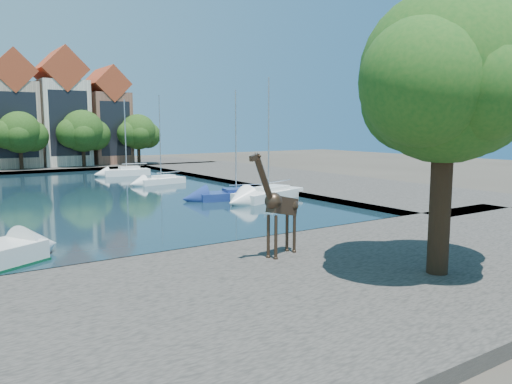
{
  "coord_description": "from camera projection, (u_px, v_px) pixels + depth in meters",
  "views": [
    {
      "loc": [
        -8.65,
        -20.61,
        6.11
      ],
      "look_at": [
        4.63,
        -0.75,
        2.95
      ],
      "focal_mm": 35.0,
      "sensor_mm": 36.0,
      "label": 1
    }
  ],
  "objects": [
    {
      "name": "plane_tree",
      "position": [
        448.0,
        83.0,
        18.32
      ],
      "size": [
        8.32,
        6.4,
        10.62
      ],
      "color": "#332114",
      "rests_on": "near_quay"
    },
    {
      "name": "giraffe_statue",
      "position": [
        279.0,
        206.0,
        21.42
      ],
      "size": [
        3.09,
        1.33,
        4.52
      ],
      "color": "#35261A",
      "rests_on": "near_quay"
    },
    {
      "name": "townhouse_east_end",
      "position": [
        106.0,
        119.0,
        76.02
      ],
      "size": [
        5.44,
        9.18,
        14.43
      ],
      "color": "brown",
      "rests_on": "far_quay"
    },
    {
      "name": "sailboat_right_a",
      "position": [
        268.0,
        193.0,
        41.36
      ],
      "size": [
        7.34,
        4.51,
        9.95
      ],
      "color": "white",
      "rests_on": "water_basin"
    },
    {
      "name": "townhouse_east_inner",
      "position": [
        12.0,
        114.0,
        68.78
      ],
      "size": [
        5.94,
        9.18,
        15.79
      ],
      "color": "tan",
      "rests_on": "far_quay"
    },
    {
      "name": "ground",
      "position": [
        162.0,
        262.0,
        22.55
      ],
      "size": [
        160.0,
        160.0,
        0.0
      ],
      "primitive_type": "plane",
      "color": "#38332B",
      "rests_on": "ground"
    },
    {
      "name": "water_basin",
      "position": [
        49.0,
        198.0,
        42.33
      ],
      "size": [
        38.0,
        50.0,
        0.08
      ],
      "primitive_type": "cube",
      "color": "black",
      "rests_on": "ground"
    },
    {
      "name": "sailboat_right_c",
      "position": [
        161.0,
        179.0,
        52.36
      ],
      "size": [
        5.33,
        2.65,
        9.2
      ],
      "color": "white",
      "rests_on": "water_basin"
    },
    {
      "name": "far_tree_mid_east",
      "position": [
        20.0,
        134.0,
        64.65
      ],
      "size": [
        7.02,
        5.4,
        7.52
      ],
      "color": "#332114",
      "rests_on": "far_quay"
    },
    {
      "name": "townhouse_east_mid",
      "position": [
        61.0,
        112.0,
        72.31
      ],
      "size": [
        6.43,
        9.18,
        16.65
      ],
      "color": "beige",
      "rests_on": "far_quay"
    },
    {
      "name": "sailboat_right_b",
      "position": [
        236.0,
        193.0,
        41.51
      ],
      "size": [
        6.7,
        3.51,
        8.95
      ],
      "color": "navy",
      "rests_on": "water_basin"
    },
    {
      "name": "right_quay",
      "position": [
        284.0,
        179.0,
        56.08
      ],
      "size": [
        14.0,
        52.0,
        0.5
      ],
      "primitive_type": "cube",
      "color": "#47433E",
      "rests_on": "ground"
    },
    {
      "name": "near_quay",
      "position": [
        245.0,
        302.0,
        16.75
      ],
      "size": [
        50.0,
        14.0,
        0.5
      ],
      "primitive_type": "cube",
      "color": "#47433E",
      "rests_on": "ground"
    },
    {
      "name": "far_tree_east",
      "position": [
        83.0,
        132.0,
        69.04
      ],
      "size": [
        7.54,
        5.8,
        7.84
      ],
      "color": "#332114",
      "rests_on": "far_quay"
    },
    {
      "name": "sailboat_right_d",
      "position": [
        127.0,
        171.0,
        61.1
      ],
      "size": [
        5.6,
        2.49,
        9.21
      ],
      "color": "white",
      "rests_on": "water_basin"
    },
    {
      "name": "far_tree_far_east",
      "position": [
        139.0,
        133.0,
        73.47
      ],
      "size": [
        6.76,
        5.2,
        7.36
      ],
      "color": "#332114",
      "rests_on": "far_quay"
    }
  ]
}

